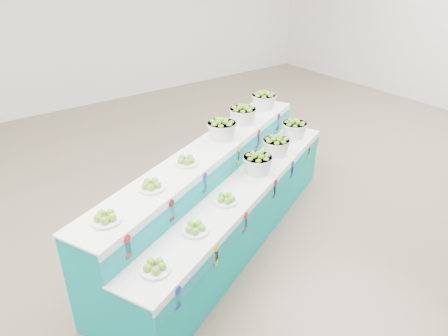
{
  "coord_description": "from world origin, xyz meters",
  "views": [
    {
      "loc": [
        -3.26,
        -3.23,
        2.91
      ],
      "look_at": [
        -0.98,
        -0.17,
        0.87
      ],
      "focal_mm": 33.8,
      "sensor_mm": 36.0,
      "label": 1
    }
  ],
  "objects": [
    {
      "name": "plate_upper_mid",
      "position": [
        -1.88,
        -0.33,
        1.06
      ],
      "size": [
        0.31,
        0.31,
        0.09
      ],
      "primitive_type": "cylinder",
      "rotation": [
        0.0,
        0.0,
        0.42
      ],
      "color": "white",
      "rests_on": "display_stand"
    },
    {
      "name": "basket_lower_left",
      "position": [
        -0.58,
        -0.23,
        0.83
      ],
      "size": [
        0.42,
        0.42,
        0.23
      ],
      "primitive_type": null,
      "rotation": [
        0.0,
        0.0,
        0.42
      ],
      "color": "silver",
      "rests_on": "display_stand"
    },
    {
      "name": "basket_lower_mid",
      "position": [
        -0.12,
        -0.03,
        0.83
      ],
      "size": [
        0.42,
        0.42,
        0.23
      ],
      "primitive_type": null,
      "rotation": [
        0.0,
        0.0,
        0.42
      ],
      "color": "silver",
      "rests_on": "display_stand"
    },
    {
      "name": "plate_upper_left",
      "position": [
        -2.39,
        -0.55,
        1.06
      ],
      "size": [
        0.31,
        0.31,
        0.09
      ],
      "primitive_type": "cylinder",
      "rotation": [
        0.0,
        0.0,
        0.42
      ],
      "color": "white",
      "rests_on": "display_stand"
    },
    {
      "name": "plate_lower_mid",
      "position": [
        -1.7,
        -0.73,
        0.76
      ],
      "size": [
        0.31,
        0.31,
        0.09
      ],
      "primitive_type": "cylinder",
      "rotation": [
        0.0,
        0.0,
        0.42
      ],
      "color": "white",
      "rests_on": "display_stand"
    },
    {
      "name": "plate_lower_right",
      "position": [
        -1.21,
        -0.51,
        0.76
      ],
      "size": [
        0.31,
        0.31,
        0.09
      ],
      "primitive_type": "cylinder",
      "rotation": [
        0.0,
        0.0,
        0.42
      ],
      "color": "white",
      "rests_on": "display_stand"
    },
    {
      "name": "basket_upper_mid",
      "position": [
        -0.3,
        0.37,
        1.13
      ],
      "size": [
        0.42,
        0.42,
        0.23
      ],
      "primitive_type": null,
      "rotation": [
        0.0,
        0.0,
        0.42
      ],
      "color": "silver",
      "rests_on": "display_stand"
    },
    {
      "name": "basket_lower_right",
      "position": [
        0.42,
        0.21,
        0.83
      ],
      "size": [
        0.42,
        0.42,
        0.23
      ],
      "primitive_type": null,
      "rotation": [
        0.0,
        0.0,
        0.42
      ],
      "color": "silver",
      "rests_on": "display_stand"
    },
    {
      "name": "ground",
      "position": [
        0.0,
        0.0,
        0.0
      ],
      "size": [
        10.0,
        10.0,
        0.0
      ],
      "primitive_type": "plane",
      "color": "#6D624B",
      "rests_on": "ground"
    },
    {
      "name": "basket_upper_right",
      "position": [
        0.24,
        0.61,
        1.13
      ],
      "size": [
        0.42,
        0.42,
        0.23
      ],
      "primitive_type": null,
      "rotation": [
        0.0,
        0.0,
        0.42
      ],
      "color": "silver",
      "rests_on": "display_stand"
    },
    {
      "name": "display_stand",
      "position": [
        -0.98,
        -0.17,
        0.51
      ],
      "size": [
        3.64,
        2.29,
        1.02
      ],
      "primitive_type": null,
      "rotation": [
        0.0,
        0.0,
        0.42
      ],
      "color": "#079DA1",
      "rests_on": "ground"
    },
    {
      "name": "plate_upper_right",
      "position": [
        -1.39,
        -0.11,
        1.06
      ],
      "size": [
        0.31,
        0.31,
        0.09
      ],
      "primitive_type": "cylinder",
      "rotation": [
        0.0,
        0.0,
        0.42
      ],
      "color": "white",
      "rests_on": "display_stand"
    },
    {
      "name": "basket_upper_left",
      "position": [
        -0.75,
        0.17,
        1.13
      ],
      "size": [
        0.42,
        0.42,
        0.23
      ],
      "primitive_type": null,
      "rotation": [
        0.0,
        0.0,
        0.42
      ],
      "color": "silver",
      "rests_on": "display_stand"
    },
    {
      "name": "plate_lower_left",
      "position": [
        -2.21,
        -0.96,
        0.76
      ],
      "size": [
        0.31,
        0.31,
        0.09
      ],
      "primitive_type": "cylinder",
      "rotation": [
        0.0,
        0.0,
        0.42
      ],
      "color": "white",
      "rests_on": "display_stand"
    }
  ]
}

